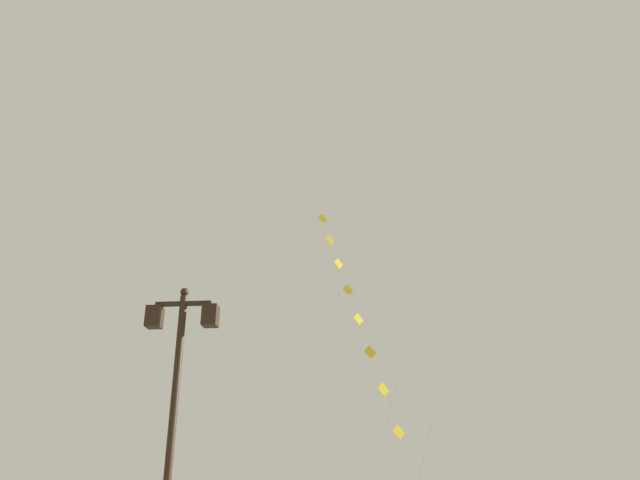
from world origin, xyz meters
TOP-DOWN VIEW (x-y plane):
  - twin_lantern_lamp_post at (-2.82, 9.81)m, footprint 1.35×0.28m
  - kite_train at (0.25, 23.10)m, footprint 4.23×8.21m

SIDE VIEW (x-z plane):
  - twin_lantern_lamp_post at x=-2.82m, z-range 0.97..6.10m
  - kite_train at x=0.25m, z-range 0.78..15.52m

